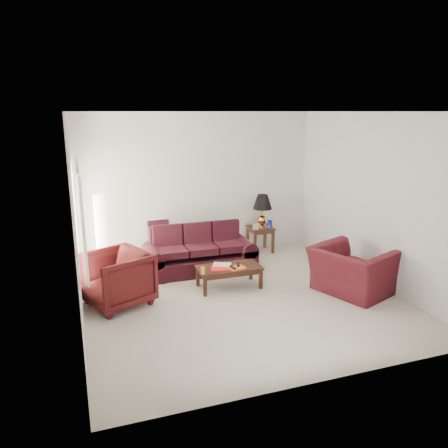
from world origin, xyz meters
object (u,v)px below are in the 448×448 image
object	(u,v)px
sofa	(200,250)
floor_lamp	(101,233)
armchair_left	(116,279)
coffee_table	(229,277)
end_table	(260,239)
armchair_right	(352,271)

from	to	relation	value
sofa	floor_lamp	xyz separation A→B (m)	(-1.77, 0.61, 0.34)
armchair_left	floor_lamp	bearing A→B (deg)	159.78
floor_lamp	coffee_table	xyz separation A→B (m)	(2.03, -1.55, -0.57)
sofa	armchair_left	size ratio (longest dim) A/B	2.19
sofa	end_table	distance (m)	1.76
floor_lamp	sofa	bearing A→B (deg)	-18.93
armchair_left	armchair_right	size ratio (longest dim) A/B	0.80
floor_lamp	armchair_right	xyz separation A→B (m)	(3.92, -2.43, -0.37)
sofa	coffee_table	size ratio (longest dim) A/B	1.91
floor_lamp	armchair_right	bearing A→B (deg)	-31.76
armchair_left	armchair_right	xyz separation A→B (m)	(3.81, -0.79, -0.04)
end_table	armchair_left	distance (m)	3.71
end_table	armchair_left	bearing A→B (deg)	-151.24
sofa	armchair_left	bearing A→B (deg)	-145.20
floor_lamp	coffee_table	bearing A→B (deg)	-37.44
sofa	armchair_left	distance (m)	1.96
sofa	floor_lamp	distance (m)	1.90
sofa	end_table	size ratio (longest dim) A/B	3.74
end_table	coffee_table	size ratio (longest dim) A/B	0.51
sofa	end_table	bearing A→B (deg)	28.38
end_table	floor_lamp	size ratio (longest dim) A/B	0.37
armchair_right	coffee_table	size ratio (longest dim) A/B	1.10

